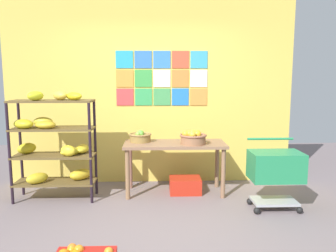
{
  "coord_description": "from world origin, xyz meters",
  "views": [
    {
      "loc": [
        0.1,
        -3.32,
        1.61
      ],
      "look_at": [
        0.24,
        0.77,
        1.02
      ],
      "focal_mm": 35.42,
      "sensor_mm": 36.0,
      "label": 1
    }
  ],
  "objects": [
    {
      "name": "fruit_basket_right",
      "position": [
        0.59,
        1.1,
        0.81
      ],
      "size": [
        0.37,
        0.37,
        0.2
      ],
      "color": "#936343",
      "rests_on": "display_table"
    },
    {
      "name": "display_table",
      "position": [
        0.35,
        1.19,
        0.62
      ],
      "size": [
        1.4,
        0.58,
        0.72
      ],
      "color": "#89644A",
      "rests_on": "ground"
    },
    {
      "name": "fruit_basket_back_right",
      "position": [
        -0.13,
        1.28,
        0.8
      ],
      "size": [
        0.32,
        0.32,
        0.17
      ],
      "color": "olive",
      "rests_on": "display_table"
    },
    {
      "name": "back_wall_with_art",
      "position": [
        0.0,
        1.76,
        1.49
      ],
      "size": [
        4.35,
        0.07,
        2.97
      ],
      "color": "#E2C24E",
      "rests_on": "ground"
    },
    {
      "name": "banana_shelf_unit",
      "position": [
        -1.25,
        1.02,
        0.8
      ],
      "size": [
        1.05,
        0.49,
        1.45
      ],
      "color": "black",
      "rests_on": "ground"
    },
    {
      "name": "ground",
      "position": [
        0.0,
        0.0,
        0.0
      ],
      "size": [
        9.46,
        9.46,
        0.0
      ],
      "primitive_type": "plane",
      "color": "slate"
    },
    {
      "name": "produce_crate_under_table",
      "position": [
        0.5,
        1.19,
        0.11
      ],
      "size": [
        0.44,
        0.32,
        0.22
      ],
      "primitive_type": "cube",
      "color": "red",
      "rests_on": "ground"
    },
    {
      "name": "shopping_cart",
      "position": [
        1.55,
        0.57,
        0.51
      ],
      "size": [
        0.62,
        0.45,
        0.86
      ],
      "rotation": [
        0.0,
        0.0,
        0.14
      ],
      "color": "black",
      "rests_on": "ground"
    }
  ]
}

